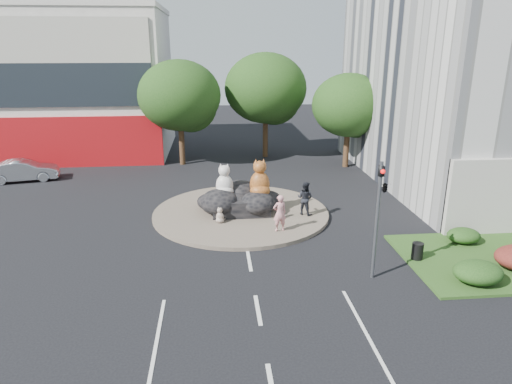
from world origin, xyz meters
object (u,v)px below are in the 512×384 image
Objects in this scene: pedestrian_dark at (305,198)px; litter_bin at (417,251)px; pedestrian_pink at (280,213)px; cat_white at (224,180)px; kitten_calico at (220,215)px; cat_tabby at (260,178)px; parked_car at (24,171)px; kitten_white at (281,212)px.

pedestrian_dark is 7.10m from litter_bin.
pedestrian_pink is 1.01× the size of pedestrian_dark.
cat_white is 2.27m from kitten_calico.
cat_tabby reaches higher than parked_car.
pedestrian_pink is 6.79m from litter_bin.
kitten_calico is 0.45× the size of pedestrian_pink.
pedestrian_pink is (3.01, -1.45, 0.53)m from kitten_calico.
pedestrian_dark is 2.51× the size of litter_bin.
pedestrian_pink is at bearing 87.65° from pedestrian_dark.
parked_car is at bearing 146.42° from litter_bin.
pedestrian_dark reaches higher than kitten_calico.
parked_car is (-18.51, 9.08, -0.39)m from pedestrian_dark.
cat_white is 0.99× the size of pedestrian_pink.
parked_car is (-13.75, 9.85, 0.13)m from kitten_calico.
cat_tabby is 18.11m from parked_car.
litter_bin is (6.42, -6.65, -1.68)m from cat_tabby.
kitten_calico is at bearing 44.93° from pedestrian_dark.
parked_car reaches higher than litter_bin.
pedestrian_pink is (2.69, -3.21, -0.89)m from cat_white.
kitten_white is 0.15× the size of parked_car.
pedestrian_pink reaches higher than parked_car.
litter_bin is at bearing -28.95° from cat_white.
kitten_white is (3.34, 0.33, -0.08)m from kitten_calico.
kitten_calico reaches higher than litter_bin.
litter_bin is at bearing 135.69° from pedestrian_pink.
kitten_white is 0.38× the size of pedestrian_dark.
parked_car is (-16.76, 11.30, -0.40)m from pedestrian_pink.
cat_tabby is 3.28m from pedestrian_pink.
kitten_white is 1.59m from pedestrian_dark.
kitten_calico is (-2.30, -1.58, -1.54)m from cat_tabby.
pedestrian_pink is at bearing -39.88° from cat_white.
pedestrian_dark is at bearing -37.40° from kitten_white.
parked_car is (-14.08, 8.10, -1.28)m from cat_white.
pedestrian_pink is 20.22m from parked_car.
kitten_white is at bearing 134.88° from litter_bin.
cat_white is at bearing 114.87° from kitten_calico.
kitten_white is 0.94× the size of litter_bin.
kitten_white is 7.62m from litter_bin.
litter_bin is at bearing 5.08° from kitten_calico.
cat_tabby is at bearing 69.82° from kitten_calico.
cat_white is 1.99m from cat_tabby.
litter_bin is at bearing -41.52° from cat_tabby.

